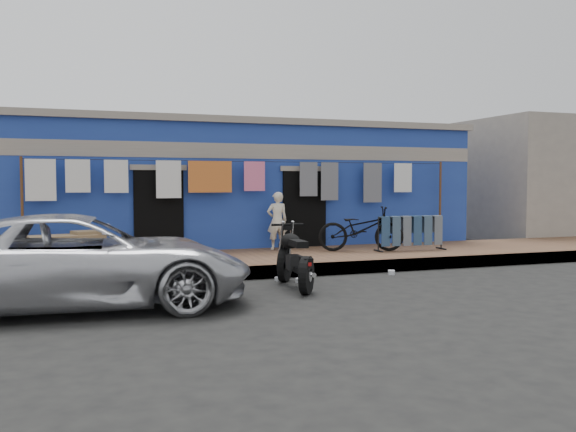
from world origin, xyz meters
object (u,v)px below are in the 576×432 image
(bicycle, at_px, (361,224))
(charpoy, at_px, (72,246))
(seated_person, at_px, (277,221))
(car, at_px, (80,260))
(jeans_rack, at_px, (410,233))
(motorcycle, at_px, (295,257))

(bicycle, bearing_deg, charpoy, 102.77)
(bicycle, relative_size, charpoy, 1.11)
(charpoy, bearing_deg, seated_person, 4.64)
(bicycle, xyz_separation_m, charpoy, (-6.22, 0.60, -0.35))
(car, bearing_deg, jeans_rack, -63.64)
(motorcycle, bearing_deg, jeans_rack, 37.02)
(seated_person, xyz_separation_m, motorcycle, (-0.90, -3.66, -0.38))
(car, xyz_separation_m, jeans_rack, (7.24, 3.03, -0.04))
(seated_person, height_order, bicycle, seated_person)
(jeans_rack, bearing_deg, car, -157.30)
(seated_person, distance_m, charpoy, 4.56)
(bicycle, distance_m, jeans_rack, 1.19)
(seated_person, bearing_deg, jeans_rack, 159.77)
(car, distance_m, motorcycle, 3.55)
(car, height_order, seated_person, seated_person)
(seated_person, relative_size, motorcycle, 0.79)
(bicycle, bearing_deg, seated_person, 78.48)
(car, relative_size, seated_person, 3.71)
(motorcycle, distance_m, jeans_rack, 4.48)
(bicycle, bearing_deg, jeans_rack, -83.12)
(motorcycle, bearing_deg, seated_person, 79.87)
(charpoy, bearing_deg, car, -88.20)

